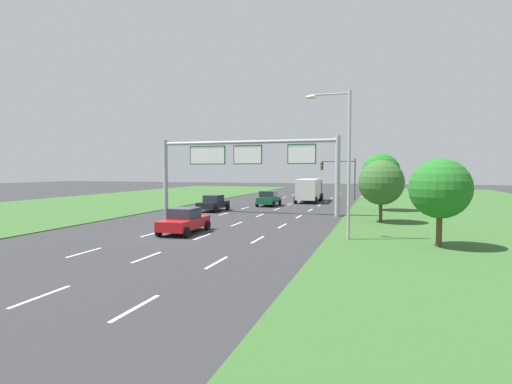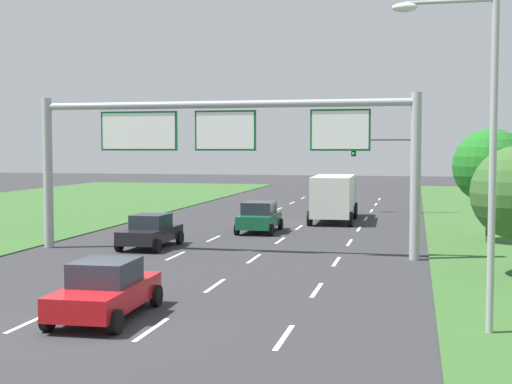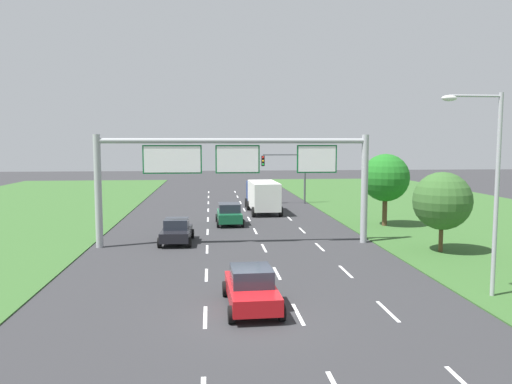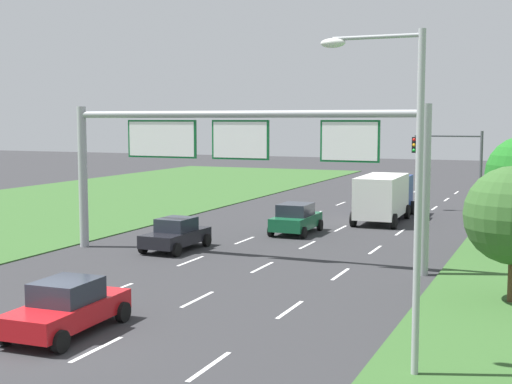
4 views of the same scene
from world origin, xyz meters
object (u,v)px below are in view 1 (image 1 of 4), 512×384
Objects in this scene: sign_gantry at (246,160)px; roadside_tree_mid at (381,183)px; roadside_tree_far at (381,173)px; car_near_red at (184,221)px; traffic_light_mast at (341,171)px; car_mid_lane at (269,198)px; box_truck at (310,189)px; car_lead_silver at (213,203)px; street_lamp at (342,152)px; roadside_tree_near at (440,189)px.

sign_gantry is 3.60× the size of roadside_tree_mid.
roadside_tree_far is at bearing 26.93° from sign_gantry.
car_near_red is 15.06m from roadside_tree_mid.
car_near_red is 0.78× the size of traffic_light_mast.
traffic_light_mast reaches higher than roadside_tree_mid.
sign_gantry is (0.04, -8.07, 4.09)m from car_mid_lane.
box_truck is 1.70× the size of roadside_tree_mid.
car_lead_silver is at bearing -118.66° from car_mid_lane.
roadside_tree_mid is at bearing -44.55° from car_mid_lane.
traffic_light_mast is 0.66× the size of street_lamp.
traffic_light_mast is (10.33, 20.10, 3.09)m from car_lead_silver.
sign_gantry is at bearing -90.76° from car_mid_lane.
roadside_tree_near reaches higher than box_truck.
car_mid_lane is 16.77m from roadside_tree_mid.
box_truck is 1.76× the size of roadside_tree_near.
street_lamp is at bearing -104.23° from roadside_tree_mid.
car_near_red is 27.62m from box_truck.
car_mid_lane is at bearing 88.17° from car_near_red.
street_lamp reaches higher than car_near_red.
traffic_light_mast reaches higher than car_near_red.
roadside_tree_mid is (12.05, -11.45, 2.23)m from car_mid_lane.
roadside_tree_near is (11.56, -27.88, 1.45)m from box_truck.
traffic_light_mast is 1.17× the size of roadside_tree_mid.
street_lamp is (6.53, -26.97, 3.46)m from box_truck.
street_lamp reaches higher than car_lead_silver.
car_lead_silver is at bearing -118.17° from box_truck.
sign_gantry is (-3.35, -15.18, 3.33)m from box_truck.
roadside_tree_mid reaches higher than car_near_red.
roadside_tree_far reaches higher than roadside_tree_mid.
roadside_tree_near reaches higher than car_lead_silver.
traffic_light_mast reaches higher than car_lead_silver.
roadside_tree_near is at bearing -3.88° from car_near_red.
box_truck is 15.89m from sign_gantry.
roadside_tree_near reaches higher than car_near_red.
roadside_tree_far is at bearing 54.84° from car_near_red.
street_lamp is at bearing -41.81° from car_lead_silver.
roadside_tree_near is (8.31, -33.82, -0.80)m from traffic_light_mast.
roadside_tree_mid is at bearing -15.71° from sign_gantry.
sign_gantry is 3.06× the size of roadside_tree_far.
roadside_tree_near is (5.03, -0.90, -2.01)m from street_lamp.
car_mid_lane is 0.86× the size of roadside_tree_mid.
sign_gantry is 3.08× the size of traffic_light_mast.
box_truck is (3.30, 27.41, 0.82)m from car_near_red.
sign_gantry reaches higher than roadside_tree_far.
car_near_red is at bearing -123.08° from roadside_tree_far.
roadside_tree_mid is (-2.90, 9.32, 0.01)m from roadside_tree_near.
sign_gantry is at bearing -13.86° from car_lead_silver.
roadside_tree_far is (8.63, -9.09, 2.17)m from box_truck.
car_near_red is 15.04m from roadside_tree_near.
sign_gantry reaches higher than roadside_tree_near.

